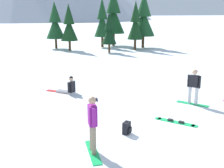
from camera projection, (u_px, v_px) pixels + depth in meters
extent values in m
plane|color=white|center=(172.00, 129.00, 10.29)|extent=(800.00, 800.00, 0.00)
cube|color=#19B259|center=(93.00, 152.00, 8.60)|extent=(0.48, 1.62, 0.02)
cylinder|color=gray|center=(92.00, 136.00, 8.63)|extent=(0.15, 0.15, 0.90)
cylinder|color=gray|center=(94.00, 141.00, 8.33)|extent=(0.15, 0.15, 0.90)
cube|color=#8C1E8C|center=(92.00, 115.00, 8.30)|extent=(0.29, 0.43, 0.61)
cylinder|color=#8C1E8C|center=(91.00, 112.00, 8.54)|extent=(0.11, 0.11, 0.58)
cylinder|color=#8C1E8C|center=(94.00, 118.00, 8.05)|extent=(0.11, 0.11, 0.58)
sphere|color=tan|center=(92.00, 100.00, 8.18)|extent=(0.24, 0.24, 0.24)
cube|color=black|center=(97.00, 100.00, 8.21)|extent=(0.06, 0.17, 0.08)
cube|color=#19B259|center=(192.00, 104.00, 13.15)|extent=(1.10, 1.38, 0.02)
cylinder|color=#B7B7BC|center=(190.00, 95.00, 13.13)|extent=(0.15, 0.15, 0.82)
cylinder|color=#B7B7BC|center=(196.00, 96.00, 12.96)|extent=(0.15, 0.15, 0.82)
cube|color=black|center=(194.00, 81.00, 12.87)|extent=(0.43, 0.46, 0.55)
cylinder|color=black|center=(189.00, 81.00, 13.02)|extent=(0.11, 0.11, 0.58)
cylinder|color=black|center=(200.00, 82.00, 12.74)|extent=(0.11, 0.11, 0.58)
sphere|color=tan|center=(195.00, 72.00, 12.76)|extent=(0.24, 0.24, 0.24)
cube|color=black|center=(196.00, 71.00, 12.88)|extent=(0.13, 0.16, 0.08)
cube|color=#B7B7BC|center=(72.00, 93.00, 14.82)|extent=(0.45, 0.45, 0.10)
cylinder|color=#B7B7BC|center=(63.00, 92.00, 14.93)|extent=(0.66, 0.67, 0.14)
cylinder|color=#B7B7BC|center=(65.00, 91.00, 15.11)|extent=(0.66, 0.67, 0.14)
cube|color=red|center=(58.00, 92.00, 15.20)|extent=(1.22, 1.24, 0.02)
cube|color=black|center=(72.00, 87.00, 14.74)|extent=(0.45, 0.45, 0.56)
cylinder|color=black|center=(69.00, 88.00, 14.51)|extent=(0.11, 0.11, 0.52)
cylinder|color=black|center=(74.00, 85.00, 14.96)|extent=(0.11, 0.11, 0.52)
sphere|color=tan|center=(71.00, 79.00, 14.63)|extent=(0.24, 0.24, 0.24)
sphere|color=black|center=(71.00, 78.00, 14.62)|extent=(0.20, 0.20, 0.20)
cube|color=#19B259|center=(176.00, 122.00, 10.95)|extent=(1.11, 1.34, 0.02)
cylinder|color=#19B259|center=(195.00, 126.00, 10.58)|extent=(0.37, 0.37, 0.02)
cylinder|color=#19B259|center=(158.00, 118.00, 11.33)|extent=(0.37, 0.37, 0.02)
cube|color=black|center=(181.00, 122.00, 10.83)|extent=(0.23, 0.24, 0.07)
cube|color=black|center=(170.00, 120.00, 11.06)|extent=(0.23, 0.24, 0.07)
cube|color=black|center=(127.00, 128.00, 9.89)|extent=(0.37, 0.36, 0.44)
cube|color=black|center=(130.00, 130.00, 9.85)|extent=(0.21, 0.19, 0.20)
cylinder|color=black|center=(127.00, 122.00, 9.83)|extent=(0.11, 0.10, 0.02)
cylinder|color=#472D19|center=(135.00, 45.00, 32.39)|extent=(0.28, 0.28, 1.23)
cone|color=#143819|center=(135.00, 28.00, 31.91)|extent=(1.81, 1.81, 2.63)
cone|color=#143819|center=(136.00, 11.00, 31.45)|extent=(1.18, 1.18, 2.41)
cylinder|color=#472D19|center=(56.00, 43.00, 33.53)|extent=(0.28, 0.28, 1.22)
cone|color=#194723|center=(55.00, 27.00, 33.06)|extent=(2.23, 2.23, 2.60)
cone|color=#194723|center=(55.00, 12.00, 32.61)|extent=(1.45, 1.45, 2.38)
cylinder|color=#472D19|center=(70.00, 46.00, 31.68)|extent=(0.26, 0.26, 1.15)
cone|color=#143819|center=(69.00, 30.00, 31.24)|extent=(1.93, 1.93, 2.45)
cone|color=#143819|center=(69.00, 14.00, 30.81)|extent=(1.26, 1.26, 2.25)
cylinder|color=#472D19|center=(143.00, 42.00, 34.31)|extent=(0.33, 0.33, 1.46)
cone|color=#194723|center=(143.00, 23.00, 33.74)|extent=(2.80, 2.80, 3.11)
cone|color=#194723|center=(144.00, 4.00, 33.20)|extent=(1.82, 1.82, 2.85)
cylinder|color=#472D19|center=(102.00, 42.00, 34.85)|extent=(0.30, 0.30, 1.33)
cone|color=#194723|center=(102.00, 25.00, 34.33)|extent=(2.02, 2.02, 2.83)
cone|color=#194723|center=(102.00, 8.00, 33.84)|extent=(1.31, 1.31, 2.60)
cylinder|color=#472D19|center=(109.00, 48.00, 30.07)|extent=(0.22, 0.22, 0.96)
cone|color=black|center=(109.00, 34.00, 29.69)|extent=(1.57, 1.57, 2.04)
cone|color=black|center=(109.00, 21.00, 29.34)|extent=(1.02, 1.02, 1.87)
cylinder|color=#472D19|center=(113.00, 39.00, 36.58)|extent=(0.37, 0.37, 1.61)
cone|color=#194723|center=(113.00, 20.00, 35.95)|extent=(2.91, 2.91, 3.43)
cone|color=#194723|center=(113.00, 1.00, 35.36)|extent=(1.89, 1.89, 3.14)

